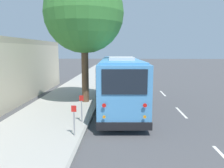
{
  "coord_description": "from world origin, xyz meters",
  "views": [
    {
      "loc": [
        -15.42,
        -0.01,
        3.87
      ],
      "look_at": [
        0.93,
        0.62,
        1.3
      ],
      "focal_mm": 35.0,
      "sensor_mm": 36.0,
      "label": 1
    }
  ],
  "objects_px": {
    "shuttle_bus": "(120,80)",
    "parked_sedan_navy": "(116,70)",
    "street_tree": "(84,8)",
    "sign_post_far": "(82,108)",
    "sign_post_near": "(74,120)",
    "parked_sedan_silver": "(116,75)"
  },
  "relations": [
    {
      "from": "shuttle_bus",
      "to": "sign_post_far",
      "type": "distance_m",
      "value": 4.41
    },
    {
      "from": "parked_sedan_silver",
      "to": "street_tree",
      "type": "xyz_separation_m",
      "value": [
        -12.62,
        1.93,
        6.13
      ]
    },
    {
      "from": "shuttle_bus",
      "to": "parked_sedan_navy",
      "type": "bearing_deg",
      "value": -0.41
    },
    {
      "from": "shuttle_bus",
      "to": "parked_sedan_navy",
      "type": "distance_m",
      "value": 20.13
    },
    {
      "from": "parked_sedan_silver",
      "to": "sign_post_near",
      "type": "distance_m",
      "value": 19.21
    },
    {
      "from": "parked_sedan_navy",
      "to": "sign_post_far",
      "type": "relative_size",
      "value": 3.18
    },
    {
      "from": "shuttle_bus",
      "to": "sign_post_far",
      "type": "relative_size",
      "value": 7.78
    },
    {
      "from": "street_tree",
      "to": "sign_post_far",
      "type": "bearing_deg",
      "value": -173.62
    },
    {
      "from": "parked_sedan_navy",
      "to": "sign_post_near",
      "type": "xyz_separation_m",
      "value": [
        -25.76,
        1.27,
        0.24
      ]
    },
    {
      "from": "parked_sedan_navy",
      "to": "sign_post_near",
      "type": "distance_m",
      "value": 25.79
    },
    {
      "from": "street_tree",
      "to": "sign_post_near",
      "type": "height_order",
      "value": "street_tree"
    },
    {
      "from": "parked_sedan_navy",
      "to": "street_tree",
      "type": "xyz_separation_m",
      "value": [
        -19.23,
        1.8,
        6.11
      ]
    },
    {
      "from": "parked_sedan_navy",
      "to": "sign_post_near",
      "type": "relative_size",
      "value": 3.3
    },
    {
      "from": "parked_sedan_navy",
      "to": "sign_post_near",
      "type": "height_order",
      "value": "sign_post_near"
    },
    {
      "from": "street_tree",
      "to": "parked_sedan_navy",
      "type": "bearing_deg",
      "value": -5.34
    },
    {
      "from": "parked_sedan_silver",
      "to": "sign_post_far",
      "type": "relative_size",
      "value": 3.08
    },
    {
      "from": "parked_sedan_navy",
      "to": "street_tree",
      "type": "relative_size",
      "value": 0.46
    },
    {
      "from": "parked_sedan_navy",
      "to": "sign_post_far",
      "type": "xyz_separation_m",
      "value": [
        -23.9,
        1.27,
        0.27
      ]
    },
    {
      "from": "parked_sedan_silver",
      "to": "parked_sedan_navy",
      "type": "xyz_separation_m",
      "value": [
        6.61,
        0.13,
        0.02
      ]
    },
    {
      "from": "shuttle_bus",
      "to": "sign_post_near",
      "type": "relative_size",
      "value": 8.08
    },
    {
      "from": "shuttle_bus",
      "to": "sign_post_near",
      "type": "bearing_deg",
      "value": 158.51
    },
    {
      "from": "parked_sedan_navy",
      "to": "sign_post_far",
      "type": "height_order",
      "value": "sign_post_far"
    }
  ]
}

